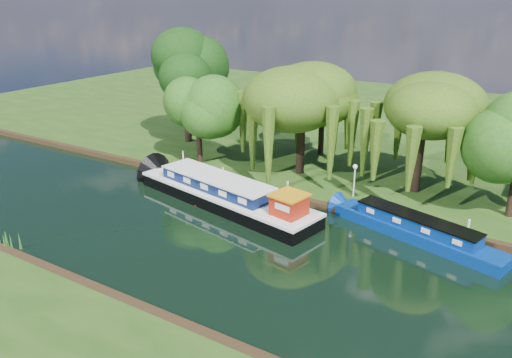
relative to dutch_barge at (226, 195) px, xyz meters
The scene contains 12 objects.
ground 8.89m from the dutch_barge, 34.27° to the right, with size 120.00×120.00×0.00m, color black.
far_bank 29.93m from the dutch_barge, 75.85° to the left, with size 120.00×52.00×0.45m, color #1D3D10.
dutch_barge is the anchor object (origin of this frame).
narrowboat 13.59m from the dutch_barge, ahead, with size 11.72×5.07×1.70m.
red_dinghy 1.27m from the dutch_barge, behind, with size 2.36×3.30×0.68m, color #9D1D0B.
willow_left 10.32m from the dutch_barge, 76.48° to the left, with size 7.31×7.31×8.76m.
willow_right 15.65m from the dutch_barge, 38.32° to the left, with size 6.69×6.69×8.15m.
tree_far_left 10.15m from the dutch_barge, 140.07° to the left, with size 4.72×4.72×7.60m.
tree_far_back 17.48m from the dutch_barge, 138.63° to the left, with size 6.04×6.04×10.16m.
tree_far_mid 14.82m from the dutch_barge, 84.76° to the left, with size 4.68×4.68×7.67m.
lamppost 9.70m from the dutch_barge, 35.22° to the left, with size 0.36×0.36×2.56m.
mooring_posts 7.62m from the dutch_barge, 26.63° to the left, with size 19.16×0.16×1.00m.
Camera 1 is at (12.38, -23.00, 14.98)m, focal length 35.00 mm.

